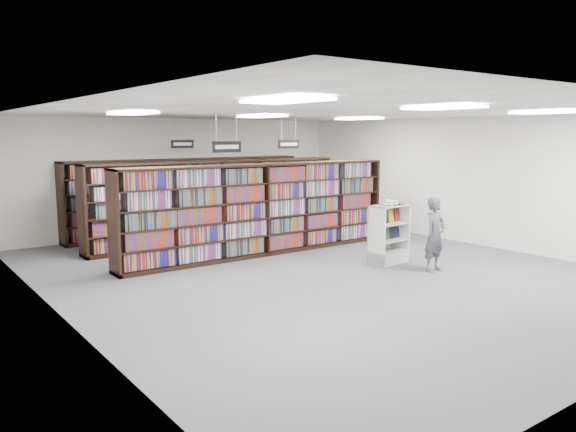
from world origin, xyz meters
TOP-DOWN VIEW (x-y plane):
  - floor at (0.00, 0.00)m, footprint 12.00×12.00m
  - ceiling at (0.00, 0.00)m, footprint 10.00×12.00m
  - wall_back at (0.00, 6.00)m, footprint 10.00×0.10m
  - wall_left at (-5.00, 0.00)m, footprint 0.10×12.00m
  - wall_right at (5.00, 0.00)m, footprint 0.10×12.00m
  - bookshelf_row_near at (0.00, 2.00)m, footprint 7.00×0.60m
  - bookshelf_row_mid at (0.00, 4.00)m, footprint 7.00×0.60m
  - bookshelf_row_far at (0.00, 5.70)m, footprint 7.00×0.60m
  - aisle_sign_left at (-1.50, 1.00)m, footprint 0.65×0.02m
  - aisle_sign_right at (1.50, 3.00)m, footprint 0.65×0.02m
  - aisle_sign_center at (-0.50, 5.00)m, footprint 0.65×0.02m
  - troffer_front_left at (-3.00, -3.00)m, footprint 0.60×1.20m
  - troffer_front_center at (0.00, -3.00)m, footprint 0.60×1.20m
  - troffer_front_right at (3.00, -3.00)m, footprint 0.60×1.20m
  - troffer_back_left at (-3.00, 2.00)m, footprint 0.60×1.20m
  - troffer_back_center at (0.00, 2.00)m, footprint 0.60×1.20m
  - troffer_back_right at (3.00, 2.00)m, footprint 0.60×1.20m
  - endcap_display at (1.67, -0.35)m, footprint 0.95×0.55m
  - open_book at (1.70, -0.42)m, footprint 0.55×0.35m
  - shopper at (1.89, -1.44)m, footprint 0.58×0.41m

SIDE VIEW (x-z plane):
  - floor at x=0.00m, z-range 0.00..0.00m
  - endcap_display at x=1.67m, z-range -0.19..1.08m
  - shopper at x=1.89m, z-range 0.00..1.51m
  - bookshelf_row_near at x=0.00m, z-range 0.00..2.10m
  - bookshelf_row_mid at x=0.00m, z-range 0.00..2.10m
  - bookshelf_row_far at x=0.00m, z-range 0.00..2.10m
  - open_book at x=1.70m, z-range 1.24..1.36m
  - wall_back at x=0.00m, z-range 0.00..3.20m
  - wall_left at x=-5.00m, z-range 0.00..3.20m
  - wall_right at x=5.00m, z-range 0.00..3.20m
  - aisle_sign_left at x=-1.50m, z-range 2.13..2.93m
  - aisle_sign_right at x=1.50m, z-range 2.13..2.93m
  - aisle_sign_center at x=-0.50m, z-range 2.13..2.93m
  - troffer_front_left at x=-3.00m, z-range 3.14..3.18m
  - troffer_front_center at x=0.00m, z-range 3.14..3.18m
  - troffer_front_right at x=3.00m, z-range 3.14..3.18m
  - troffer_back_left at x=-3.00m, z-range 3.14..3.18m
  - troffer_back_center at x=0.00m, z-range 3.14..3.18m
  - troffer_back_right at x=3.00m, z-range 3.14..3.18m
  - ceiling at x=0.00m, z-range 3.15..3.25m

